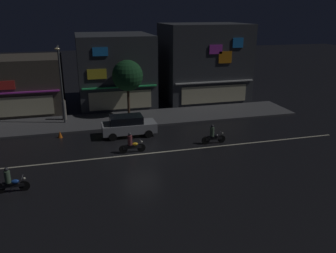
{
  "coord_description": "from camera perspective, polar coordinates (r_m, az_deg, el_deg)",
  "views": [
    {
      "loc": [
        -3.99,
        -22.28,
        9.64
      ],
      "look_at": [
        2.42,
        1.84,
        1.26
      ],
      "focal_mm": 37.09,
      "sensor_mm": 36.0,
      "label": 1
    }
  ],
  "objects": [
    {
      "name": "street_tree",
      "position": [
        32.54,
        -6.67,
        8.3
      ],
      "size": [
        2.87,
        2.87,
        5.22
      ],
      "color": "#473323",
      "rests_on": "sidewalk_far"
    },
    {
      "name": "storefront_left_block",
      "position": [
        37.35,
        -23.74,
        6.27
      ],
      "size": [
        8.86,
        6.54,
        5.38
      ],
      "color": "#4C443A",
      "rests_on": "ground"
    },
    {
      "name": "motorcycle_opposite_lane",
      "position": [
        26.46,
        7.43,
        -1.5
      ],
      "size": [
        1.9,
        0.6,
        1.52
      ],
      "rotation": [
        0.0,
        0.0,
        -0.1
      ],
      "color": "black",
      "rests_on": "ground"
    },
    {
      "name": "lane_divider_stripe",
      "position": [
        24.6,
        -4.37,
        -4.55
      ],
      "size": [
        31.08,
        0.16,
        0.01
      ],
      "primitive_type": "cube",
      "color": "beige",
      "rests_on": "ground"
    },
    {
      "name": "parked_car_near_kerb",
      "position": [
        28.03,
        -6.55,
        0.2
      ],
      "size": [
        4.3,
        1.98,
        1.67
      ],
      "rotation": [
        0.0,
        0.0,
        3.14
      ],
      "color": "#9EA0A5",
      "rests_on": "ground"
    },
    {
      "name": "storefront_center_block",
      "position": [
        39.46,
        5.84,
        10.46
      ],
      "size": [
        8.95,
        7.18,
        8.3
      ],
      "color": "#383A3F",
      "rests_on": "ground"
    },
    {
      "name": "pedestrian_on_sidewalk",
      "position": [
        32.92,
        -16.72,
        2.65
      ],
      "size": [
        0.39,
        0.39,
        1.98
      ],
      "rotation": [
        0.0,
        0.0,
        0.93
      ],
      "color": "gray",
      "rests_on": "sidewalk_far"
    },
    {
      "name": "motorcycle_lead",
      "position": [
        21.28,
        -24.51,
        -8.28
      ],
      "size": [
        1.9,
        0.6,
        1.52
      ],
      "rotation": [
        0.0,
        0.0,
        3.08
      ],
      "color": "black",
      "rests_on": "ground"
    },
    {
      "name": "streetlamp_mid",
      "position": [
        31.1,
        -17.23,
        7.57
      ],
      "size": [
        0.44,
        1.64,
        6.76
      ],
      "color": "#47494C",
      "rests_on": "sidewalk_far"
    },
    {
      "name": "sidewalk_far",
      "position": [
        32.29,
        -7.13,
        1.17
      ],
      "size": [
        32.72,
        4.92,
        0.14
      ],
      "primitive_type": "cube",
      "color": "#4C4C4F",
      "rests_on": "ground"
    },
    {
      "name": "storefront_right_block",
      "position": [
        38.0,
        -8.8,
        9.28
      ],
      "size": [
        7.61,
        8.69,
        7.31
      ],
      "color": "#383A3F",
      "rests_on": "ground"
    },
    {
      "name": "motorcycle_following",
      "position": [
        24.71,
        -6.03,
        -2.92
      ],
      "size": [
        1.9,
        0.6,
        1.52
      ],
      "rotation": [
        0.0,
        0.0,
        0.08
      ],
      "color": "black",
      "rests_on": "ground"
    },
    {
      "name": "traffic_cone",
      "position": [
        28.88,
        -17.33,
        -1.24
      ],
      "size": [
        0.36,
        0.36,
        0.55
      ],
      "primitive_type": "cone",
      "color": "orange",
      "rests_on": "ground"
    },
    {
      "name": "ground_plane",
      "position": [
        24.6,
        -4.37,
        -4.56
      ],
      "size": [
        140.0,
        140.0,
        0.0
      ],
      "primitive_type": "plane",
      "color": "black"
    }
  ]
}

